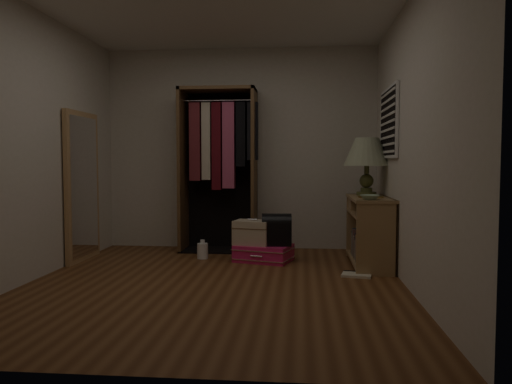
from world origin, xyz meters
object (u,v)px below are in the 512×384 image
console_bookshelf (369,229)px  white_jug (203,251)px  floor_mirror (82,186)px  open_wardrobe (220,156)px  pink_suitcase (264,253)px  table_lamp (367,153)px  train_case (252,232)px  black_bag (277,229)px

console_bookshelf → white_jug: bearing=174.7°
floor_mirror → white_jug: (1.35, 0.20, -0.76)m
console_bookshelf → white_jug: size_ratio=5.05×
open_wardrobe → pink_suitcase: bearing=-47.1°
pink_suitcase → open_wardrobe: bearing=149.1°
open_wardrobe → table_lamp: (1.77, -0.47, 0.03)m
console_bookshelf → train_case: size_ratio=2.44×
pink_suitcase → train_case: size_ratio=1.57×
open_wardrobe → table_lamp: open_wardrobe is taller
console_bookshelf → table_lamp: (0.00, 0.28, 0.83)m
train_case → white_jug: bearing=-175.7°
open_wardrobe → floor_mirror: bearing=-152.3°
pink_suitcase → black_bag: 0.32m
black_bag → table_lamp: (1.02, 0.21, 0.85)m
train_case → pink_suitcase: bearing=12.9°
open_wardrobe → white_jug: 1.25m
floor_mirror → black_bag: 2.28m
floor_mirror → white_jug: 1.56m
floor_mirror → train_case: size_ratio=3.71×
pink_suitcase → table_lamp: size_ratio=1.07×
pink_suitcase → table_lamp: table_lamp is taller
train_case → white_jug: train_case is taller
table_lamp → white_jug: 2.21m
table_lamp → console_bookshelf: bearing=-90.1°
floor_mirror → black_bag: (2.22, 0.09, -0.48)m
train_case → table_lamp: size_ratio=0.68×
floor_mirror → white_jug: size_ratio=7.67×
floor_mirror → train_case: (1.95, 0.12, -0.52)m
open_wardrobe → white_jug: open_wardrobe is taller
train_case → table_lamp: (1.30, 0.18, 0.90)m
black_bag → pink_suitcase: bearing=167.0°
pink_suitcase → white_jug: bearing=-170.2°
black_bag → floor_mirror: bearing=179.2°
train_case → table_lamp: 1.59m
floor_mirror → pink_suitcase: (2.07, 0.12, -0.76)m
black_bag → console_bookshelf: bearing=-7.0°
open_wardrobe → train_case: 1.19m
console_bookshelf → black_bag: bearing=176.2°
black_bag → white_jug: (-0.87, 0.11, -0.28)m
train_case → black_bag: black_bag is taller
open_wardrobe → white_jug: (-0.12, -0.57, -1.11)m
open_wardrobe → black_bag: bearing=-41.9°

